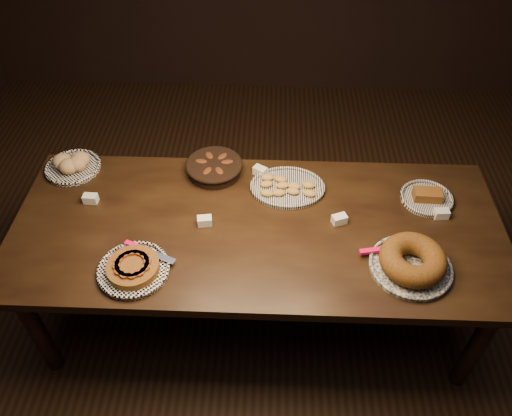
{
  "coord_description": "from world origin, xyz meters",
  "views": [
    {
      "loc": [
        0.06,
        -1.65,
        2.53
      ],
      "look_at": [
        -0.01,
        0.05,
        0.82
      ],
      "focal_mm": 35.0,
      "sensor_mm": 36.0,
      "label": 1
    }
  ],
  "objects_px": {
    "buffet_table": "(257,236)",
    "bundt_cake_plate": "(412,262)",
    "madeleine_platter": "(287,187)",
    "apple_tart_plate": "(133,268)"
  },
  "relations": [
    {
      "from": "apple_tart_plate",
      "to": "madeleine_platter",
      "type": "height_order",
      "value": "apple_tart_plate"
    },
    {
      "from": "buffet_table",
      "to": "bundt_cake_plate",
      "type": "xyz_separation_m",
      "value": [
        0.69,
        -0.24,
        0.12
      ]
    },
    {
      "from": "buffet_table",
      "to": "madeleine_platter",
      "type": "distance_m",
      "value": 0.31
    },
    {
      "from": "buffet_table",
      "to": "madeleine_platter",
      "type": "relative_size",
      "value": 6.23
    },
    {
      "from": "madeleine_platter",
      "to": "bundt_cake_plate",
      "type": "relative_size",
      "value": 0.94
    },
    {
      "from": "bundt_cake_plate",
      "to": "madeleine_platter",
      "type": "bearing_deg",
      "value": 148.66
    },
    {
      "from": "madeleine_platter",
      "to": "bundt_cake_plate",
      "type": "distance_m",
      "value": 0.75
    },
    {
      "from": "buffet_table",
      "to": "bundt_cake_plate",
      "type": "bearing_deg",
      "value": -18.88
    },
    {
      "from": "apple_tart_plate",
      "to": "madeleine_platter",
      "type": "distance_m",
      "value": 0.89
    },
    {
      "from": "madeleine_platter",
      "to": "apple_tart_plate",
      "type": "bearing_deg",
      "value": -142.81
    }
  ]
}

